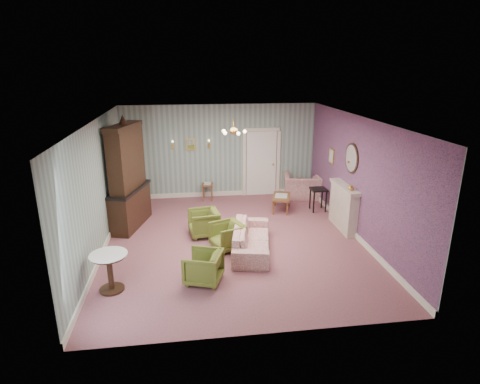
{
  "coord_description": "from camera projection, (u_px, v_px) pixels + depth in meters",
  "views": [
    {
      "loc": [
        -1.05,
        -8.7,
        4.06
      ],
      "look_at": [
        0.2,
        0.4,
        1.1
      ],
      "focal_mm": 29.85,
      "sensor_mm": 36.0,
      "label": 1
    }
  ],
  "objects": [
    {
      "name": "fireplace",
      "position": [
        343.0,
        207.0,
        10.15
      ],
      "size": [
        0.3,
        1.4,
        1.16
      ],
      "primitive_type": null,
      "color": "beige",
      "rests_on": "floor"
    },
    {
      "name": "coffee_table",
      "position": [
        281.0,
        203.0,
        11.51
      ],
      "size": [
        0.72,
        0.98,
        0.45
      ],
      "primitive_type": null,
      "rotation": [
        0.0,
        0.0,
        -0.29
      ],
      "color": "brown",
      "rests_on": "floor"
    },
    {
      "name": "wall_left",
      "position": [
        98.0,
        188.0,
        8.75
      ],
      "size": [
        0.0,
        7.0,
        7.0
      ],
      "primitive_type": "plane",
      "rotation": [
        1.57,
        0.0,
        1.57
      ],
      "color": "gray",
      "rests_on": "ground"
    },
    {
      "name": "side_table_black",
      "position": [
        318.0,
        200.0,
        11.46
      ],
      "size": [
        0.45,
        0.45,
        0.67
      ],
      "primitive_type": null,
      "rotation": [
        0.0,
        0.0,
        -0.01
      ],
      "color": "black",
      "rests_on": "floor"
    },
    {
      "name": "chandelier",
      "position": [
        233.0,
        132.0,
        8.77
      ],
      "size": [
        0.56,
        0.56,
        0.36
      ],
      "primitive_type": null,
      "color": "gold",
      "rests_on": "ceiling"
    },
    {
      "name": "ceiling",
      "position": [
        233.0,
        119.0,
        8.69
      ],
      "size": [
        7.0,
        7.0,
        0.0
      ],
      "primitive_type": "plane",
      "rotation": [
        3.14,
        0.0,
        0.0
      ],
      "color": "white",
      "rests_on": "ground"
    },
    {
      "name": "olive_chair_b",
      "position": [
        227.0,
        235.0,
        9.09
      ],
      "size": [
        0.82,
        0.85,
        0.68
      ],
      "primitive_type": "imported",
      "rotation": [
        0.0,
        0.0,
        -1.19
      ],
      "color": "#606924",
      "rests_on": "floor"
    },
    {
      "name": "gilt_mirror_back",
      "position": [
        191.0,
        145.0,
        12.2
      ],
      "size": [
        0.28,
        0.06,
        0.36
      ],
      "primitive_type": null,
      "color": "gold",
      "rests_on": "wall_back"
    },
    {
      "name": "floor",
      "position": [
        234.0,
        241.0,
        9.58
      ],
      "size": [
        7.0,
        7.0,
        0.0
      ],
      "primitive_type": "plane",
      "color": "#90545F",
      "rests_on": "ground"
    },
    {
      "name": "olive_chair_c",
      "position": [
        204.0,
        222.0,
        9.8
      ],
      "size": [
        0.74,
        0.78,
        0.72
      ],
      "primitive_type": "imported",
      "rotation": [
        0.0,
        0.0,
        -1.44
      ],
      "color": "#606924",
      "rests_on": "floor"
    },
    {
      "name": "sconce_right",
      "position": [
        209.0,
        144.0,
        12.26
      ],
      "size": [
        0.16,
        0.12,
        0.3
      ],
      "primitive_type": null,
      "color": "gold",
      "rests_on": "wall_back"
    },
    {
      "name": "sconce_left",
      "position": [
        173.0,
        145.0,
        12.11
      ],
      "size": [
        0.16,
        0.12,
        0.3
      ],
      "primitive_type": null,
      "color": "gold",
      "rests_on": "wall_back"
    },
    {
      "name": "dresser",
      "position": [
        127.0,
        174.0,
        10.07
      ],
      "size": [
        1.02,
        1.79,
        2.82
      ],
      "primitive_type": null,
      "rotation": [
        0.0,
        0.0,
        -0.27
      ],
      "color": "black",
      "rests_on": "floor"
    },
    {
      "name": "wingback_chair",
      "position": [
        303.0,
        182.0,
        12.55
      ],
      "size": [
        1.28,
        0.95,
        1.01
      ],
      "primitive_type": "imported",
      "rotation": [
        0.0,
        0.0,
        2.95
      ],
      "color": "#A34158",
      "rests_on": "floor"
    },
    {
      "name": "pedestal_table",
      "position": [
        110.0,
        272.0,
        7.39
      ],
      "size": [
        0.88,
        0.88,
        0.75
      ],
      "primitive_type": null,
      "rotation": [
        0.0,
        0.0,
        -0.34
      ],
      "color": "black",
      "rests_on": "floor"
    },
    {
      "name": "door",
      "position": [
        261.0,
        162.0,
        12.68
      ],
      "size": [
        1.12,
        0.12,
        2.16
      ],
      "primitive_type": null,
      "color": "white",
      "rests_on": "floor"
    },
    {
      "name": "wall_right",
      "position": [
        358.0,
        178.0,
        9.52
      ],
      "size": [
        0.0,
        7.0,
        7.0
      ],
      "primitive_type": "plane",
      "rotation": [
        1.57,
        0.0,
        -1.57
      ],
      "color": "gray",
      "rests_on": "ground"
    },
    {
      "name": "olive_chair_a",
      "position": [
        203.0,
        266.0,
        7.69
      ],
      "size": [
        0.81,
        0.84,
        0.69
      ],
      "primitive_type": "imported",
      "rotation": [
        0.0,
        0.0,
        -1.9
      ],
      "color": "#606924",
      "rests_on": "floor"
    },
    {
      "name": "mantel_vase",
      "position": [
        351.0,
        187.0,
        9.57
      ],
      "size": [
        0.15,
        0.15,
        0.15
      ],
      "primitive_type": "imported",
      "color": "gold",
      "rests_on": "fireplace"
    },
    {
      "name": "sofa_chintz",
      "position": [
        252.0,
        234.0,
        8.99
      ],
      "size": [
        0.96,
        2.08,
        0.79
      ],
      "primitive_type": "imported",
      "rotation": [
        0.0,
        0.0,
        1.38
      ],
      "color": "#A34158",
      "rests_on": "floor"
    },
    {
      "name": "oval_mirror",
      "position": [
        351.0,
        158.0,
        9.77
      ],
      "size": [
        0.04,
        0.76,
        0.84
      ],
      "primitive_type": null,
      "color": "white",
      "rests_on": "wall_right"
    },
    {
      "name": "framed_print",
      "position": [
        332.0,
        156.0,
        11.12
      ],
      "size": [
        0.04,
        0.34,
        0.42
      ],
      "primitive_type": null,
      "color": "gold",
      "rests_on": "wall_right"
    },
    {
      "name": "wall_back",
      "position": [
        220.0,
        151.0,
        12.44
      ],
      "size": [
        6.0,
        0.0,
        6.0
      ],
      "primitive_type": "plane",
      "rotation": [
        1.57,
        0.0,
        0.0
      ],
      "color": "gray",
      "rests_on": "ground"
    },
    {
      "name": "wall_right_floral",
      "position": [
        358.0,
        178.0,
        9.52
      ],
      "size": [
        0.0,
        7.0,
        7.0
      ],
      "primitive_type": "plane",
      "rotation": [
        1.57,
        0.0,
        -1.57
      ],
      "color": "#B85C87",
      "rests_on": "ground"
    },
    {
      "name": "nesting_table",
      "position": [
        208.0,
        191.0,
        12.41
      ],
      "size": [
        0.38,
        0.46,
        0.56
      ],
      "primitive_type": null,
      "rotation": [
        0.0,
        0.0,
        -0.11
      ],
      "color": "brown",
      "rests_on": "floor"
    },
    {
      "name": "burgundy_cushion",
      "position": [
        303.0,
        184.0,
        12.41
      ],
      "size": [
        0.41,
        0.28,
        0.39
      ],
      "primitive_type": "cube",
      "rotation": [
        0.17,
        0.0,
        -0.35
      ],
      "color": "maroon",
      "rests_on": "wingback_chair"
    },
    {
      "name": "wall_front",
      "position": [
        263.0,
        251.0,
        5.83
      ],
      "size": [
        6.0,
        0.0,
        6.0
      ],
      "primitive_type": "plane",
      "rotation": [
        -1.57,
        0.0,
        0.0
      ],
      "color": "gray",
      "rests_on": "ground"
    }
  ]
}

